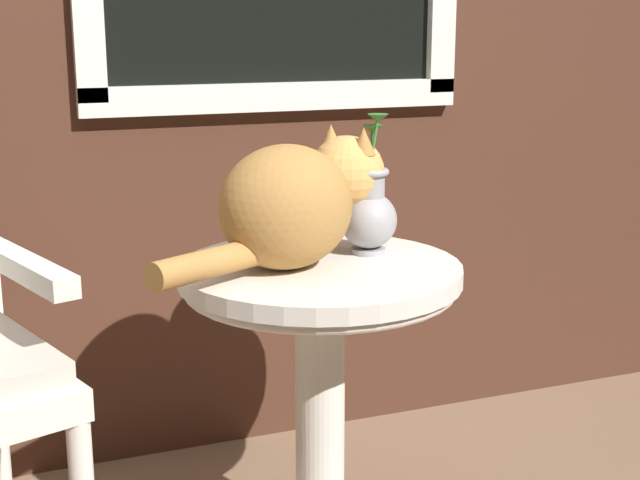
# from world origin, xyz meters

# --- Properties ---
(wicker_side_table) EXTENTS (0.57, 0.57, 0.64)m
(wicker_side_table) POSITION_xyz_m (0.17, 0.10, 0.44)
(wicker_side_table) COLOR silver
(wicker_side_table) RESTS_ON ground_plane
(cat) EXTENTS (0.55, 0.35, 0.26)m
(cat) POSITION_xyz_m (0.13, 0.11, 0.77)
(cat) COLOR #AD7A3D
(cat) RESTS_ON wicker_side_table
(pewter_vase_with_ivy) EXTENTS (0.12, 0.12, 0.29)m
(pewter_vase_with_ivy) POSITION_xyz_m (0.30, 0.15, 0.72)
(pewter_vase_with_ivy) COLOR #99999E
(pewter_vase_with_ivy) RESTS_ON wicker_side_table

